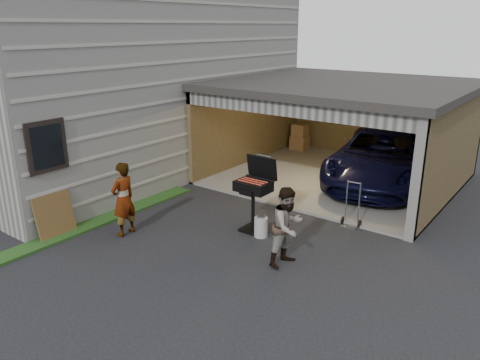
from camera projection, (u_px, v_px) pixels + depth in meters
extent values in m
plane|color=black|center=(163.00, 251.00, 9.61)|extent=(80.00, 80.00, 0.00)
cube|color=#474744|center=(117.00, 79.00, 15.20)|extent=(7.00, 11.00, 5.50)
cube|color=#193814|center=(56.00, 238.00, 10.12)|extent=(0.50, 8.00, 0.06)
cube|color=#605E59|center=(336.00, 178.00, 14.11)|extent=(6.50, 6.00, 0.06)
cube|color=#483A21|center=(377.00, 120.00, 15.91)|extent=(6.50, 0.15, 2.70)
cube|color=#483A21|center=(454.00, 152.00, 11.88)|extent=(0.15, 6.00, 2.70)
cube|color=#483A21|center=(251.00, 122.00, 15.50)|extent=(0.15, 6.00, 2.70)
cube|color=#2D2B28|center=(342.00, 85.00, 13.24)|extent=(6.80, 6.30, 0.20)
cube|color=#474744|center=(288.00, 109.00, 11.11)|extent=(6.50, 0.16, 0.36)
cube|color=silver|center=(313.00, 99.00, 12.00)|extent=(6.00, 2.40, 0.06)
cube|color=#474744|center=(417.00, 181.00, 9.66)|extent=(0.20, 0.18, 2.70)
cube|color=brown|center=(300.00, 143.00, 17.14)|extent=(0.60, 0.50, 0.50)
cube|color=brown|center=(300.00, 130.00, 16.99)|extent=(0.50, 0.45, 0.45)
cube|color=brown|center=(441.00, 165.00, 14.20)|extent=(0.55, 0.50, 0.60)
cube|color=#513A1C|center=(456.00, 136.00, 14.29)|extent=(0.24, 0.43, 2.20)
imported|color=black|center=(382.00, 158.00, 13.50)|extent=(3.47, 5.82, 1.51)
imported|color=#C7EAFB|center=(123.00, 199.00, 10.13)|extent=(0.42, 0.62, 1.65)
imported|color=#4D341E|center=(288.00, 227.00, 8.86)|extent=(0.70, 0.84, 1.56)
cube|color=black|center=(253.00, 229.00, 10.56)|extent=(0.48, 0.48, 0.06)
cylinder|color=black|center=(253.00, 209.00, 10.41)|extent=(0.08, 0.08, 0.96)
cube|color=black|center=(253.00, 186.00, 10.24)|extent=(0.75, 0.52, 0.23)
cube|color=#59595B|center=(253.00, 182.00, 10.21)|extent=(0.68, 0.46, 0.02)
cube|color=black|center=(262.00, 167.00, 10.38)|extent=(0.75, 0.14, 0.52)
cylinder|color=#BBBCB7|center=(261.00, 227.00, 10.21)|extent=(0.35, 0.35, 0.45)
cube|color=#513A1C|center=(55.00, 216.00, 10.14)|extent=(0.24, 0.87, 0.96)
cube|color=slate|center=(349.00, 227.00, 10.72)|extent=(0.37, 0.25, 0.04)
cylinder|color=black|center=(343.00, 220.00, 10.90)|extent=(0.05, 0.18, 0.18)
cylinder|color=black|center=(360.00, 224.00, 10.69)|extent=(0.05, 0.18, 0.18)
cylinder|color=slate|center=(346.00, 202.00, 10.72)|extent=(0.03, 0.03, 1.06)
cylinder|color=slate|center=(359.00, 205.00, 10.57)|extent=(0.03, 0.03, 1.06)
cylinder|color=slate|center=(354.00, 182.00, 10.49)|extent=(0.30, 0.05, 0.03)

